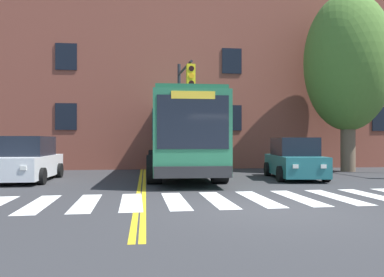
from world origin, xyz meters
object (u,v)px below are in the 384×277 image
object	(u,v)px
car_white_near_lane	(27,160)
city_bus	(181,135)
car_teal_far_lane	(294,160)
traffic_light_overhead	(184,98)
street_tree_curbside_large	(348,63)
car_grey_behind_bus	(177,148)

from	to	relation	value
car_white_near_lane	city_bus	bearing A→B (deg)	15.71
car_white_near_lane	car_teal_far_lane	size ratio (longest dim) A/B	1.04
traffic_light_overhead	street_tree_curbside_large	bearing A→B (deg)	5.61
city_bus	car_teal_far_lane	distance (m)	5.05
traffic_light_overhead	street_tree_curbside_large	world-z (taller)	street_tree_curbside_large
car_teal_far_lane	traffic_light_overhead	distance (m)	5.58
city_bus	street_tree_curbside_large	distance (m)	9.35
car_white_near_lane	car_grey_behind_bus	world-z (taller)	car_grey_behind_bus
city_bus	street_tree_curbside_large	size ratio (longest dim) A/B	1.20
city_bus	car_white_near_lane	size ratio (longest dim) A/B	2.58
car_teal_far_lane	street_tree_curbside_large	world-z (taller)	street_tree_curbside_large
car_grey_behind_bus	traffic_light_overhead	distance (m)	9.32
car_teal_far_lane	traffic_light_overhead	world-z (taller)	traffic_light_overhead
car_teal_far_lane	traffic_light_overhead	xyz separation A→B (m)	(-4.30, 2.27, 2.73)
traffic_light_overhead	car_teal_far_lane	bearing A→B (deg)	-27.79
traffic_light_overhead	city_bus	bearing A→B (deg)	-139.40
city_bus	car_white_near_lane	xyz separation A→B (m)	(-6.08, -1.71, -1.01)
city_bus	car_teal_far_lane	size ratio (longest dim) A/B	2.68
car_white_near_lane	car_grey_behind_bus	bearing A→B (deg)	58.21
city_bus	car_white_near_lane	world-z (taller)	city_bus
car_grey_behind_bus	street_tree_curbside_large	world-z (taller)	street_tree_curbside_large
car_white_near_lane	traffic_light_overhead	distance (m)	7.05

